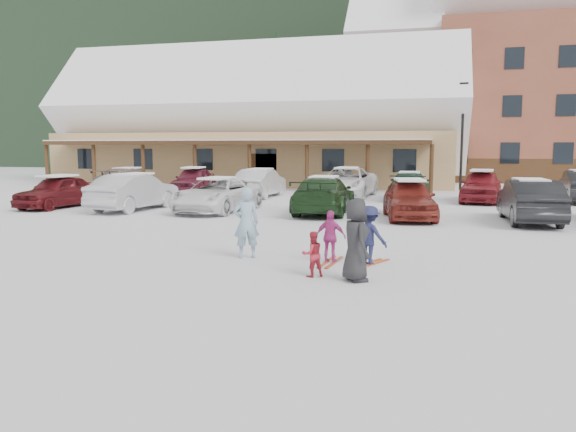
% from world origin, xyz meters
% --- Properties ---
extents(ground, '(160.00, 160.00, 0.00)m').
position_xyz_m(ground, '(0.00, 0.00, 0.00)').
color(ground, white).
rests_on(ground, ground).
extents(forested_hillside, '(300.00, 70.00, 38.00)m').
position_xyz_m(forested_hillside, '(0.00, 85.00, 19.00)').
color(forested_hillside, black).
rests_on(forested_hillside, ground).
extents(day_lodge, '(29.12, 12.50, 10.38)m').
position_xyz_m(day_lodge, '(-9.00, 27.96, 3.94)').
color(day_lodge, tan).
rests_on(day_lodge, ground).
extents(alpine_hotel, '(31.48, 14.01, 21.48)m').
position_xyz_m(alpine_hotel, '(14.27, 38.00, 8.63)').
color(alpine_hotel, brown).
rests_on(alpine_hotel, ground).
extents(lamp_post, '(0.50, 0.25, 6.50)m').
position_xyz_m(lamp_post, '(5.35, 24.12, 3.65)').
color(lamp_post, black).
rests_on(lamp_post, ground).
extents(conifer_0, '(4.40, 4.40, 10.20)m').
position_xyz_m(conifer_0, '(-26.00, 30.00, 5.69)').
color(conifer_0, black).
rests_on(conifer_0, ground).
extents(conifer_2, '(5.28, 5.28, 12.24)m').
position_xyz_m(conifer_2, '(-30.00, 42.00, 6.83)').
color(conifer_2, black).
rests_on(conifer_2, ground).
extents(conifer_3, '(3.96, 3.96, 9.18)m').
position_xyz_m(conifer_3, '(6.00, 44.00, 5.12)').
color(conifer_3, black).
rests_on(conifer_3, ground).
extents(adult_skier, '(0.74, 0.65, 1.70)m').
position_xyz_m(adult_skier, '(-0.63, 0.63, 0.85)').
color(adult_skier, '#8CAAC0').
rests_on(adult_skier, ground).
extents(toddler_red, '(0.58, 0.55, 0.94)m').
position_xyz_m(toddler_red, '(1.30, -0.90, 0.47)').
color(toddler_red, '#B92636').
rests_on(toddler_red, ground).
extents(child_navy, '(1.00, 0.82, 1.34)m').
position_xyz_m(child_navy, '(2.30, 0.59, 0.67)').
color(child_navy, '#1D2046').
rests_on(child_navy, ground).
extents(skis_child_navy, '(0.78, 1.35, 0.03)m').
position_xyz_m(skis_child_navy, '(2.30, 0.59, 0.01)').
color(skis_child_navy, '#A73F17').
rests_on(skis_child_navy, ground).
extents(child_magenta, '(0.74, 0.36, 1.22)m').
position_xyz_m(child_magenta, '(1.42, 0.56, 0.61)').
color(child_magenta, '#BD3385').
rests_on(child_magenta, ground).
extents(skis_child_magenta, '(0.33, 1.41, 0.03)m').
position_xyz_m(skis_child_magenta, '(1.42, 0.56, 0.01)').
color(skis_child_magenta, '#A73F17').
rests_on(skis_child_magenta, ground).
extents(bystander_dark, '(0.85, 0.96, 1.65)m').
position_xyz_m(bystander_dark, '(2.20, -1.04, 0.82)').
color(bystander_dark, '#242426').
rests_on(bystander_dark, ground).
extents(parked_car_0, '(2.10, 4.29, 1.41)m').
position_xyz_m(parked_car_0, '(-12.20, 9.22, 0.70)').
color(parked_car_0, maroon).
rests_on(parked_car_0, ground).
extents(parked_car_1, '(2.08, 4.78, 1.53)m').
position_xyz_m(parked_car_1, '(-8.49, 9.21, 0.76)').
color(parked_car_1, '#B8B7BD').
rests_on(parked_car_1, ground).
extents(parked_car_2, '(2.76, 5.19, 1.39)m').
position_xyz_m(parked_car_2, '(-4.89, 9.55, 0.69)').
color(parked_car_2, white).
rests_on(parked_car_2, ground).
extents(parked_car_3, '(2.21, 5.12, 1.47)m').
position_xyz_m(parked_car_3, '(-0.52, 9.99, 0.73)').
color(parked_car_3, '#1D391B').
rests_on(parked_car_3, ground).
extents(parked_car_4, '(2.38, 4.49, 1.46)m').
position_xyz_m(parked_car_4, '(2.84, 9.15, 0.73)').
color(parked_car_4, maroon).
rests_on(parked_car_4, ground).
extents(parked_car_5, '(1.75, 4.65, 1.52)m').
position_xyz_m(parked_car_5, '(6.99, 9.10, 0.76)').
color(parked_car_5, black).
rests_on(parked_car_5, ground).
extents(parked_car_7, '(2.20, 5.08, 1.46)m').
position_xyz_m(parked_car_7, '(-13.18, 16.75, 0.73)').
color(parked_car_7, gray).
rests_on(parked_car_7, ground).
extents(parked_car_8, '(2.30, 4.58, 1.50)m').
position_xyz_m(parked_car_8, '(-9.42, 17.43, 0.75)').
color(parked_car_8, maroon).
rests_on(parked_car_8, ground).
extents(parked_car_9, '(1.67, 4.56, 1.49)m').
position_xyz_m(parked_car_9, '(-5.14, 16.35, 0.75)').
color(parked_car_9, silver).
rests_on(parked_car_9, ground).
extents(parked_car_10, '(2.93, 5.77, 1.56)m').
position_xyz_m(parked_car_10, '(-0.72, 17.40, 0.78)').
color(parked_car_10, white).
rests_on(parked_car_10, ground).
extents(parked_car_11, '(1.96, 4.79, 1.39)m').
position_xyz_m(parked_car_11, '(2.55, 16.74, 0.69)').
color(parked_car_11, '#1F3F2C').
rests_on(parked_car_11, ground).
extents(parked_car_12, '(2.40, 4.72, 1.54)m').
position_xyz_m(parked_car_12, '(5.95, 16.42, 0.77)').
color(parked_car_12, maroon).
rests_on(parked_car_12, ground).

